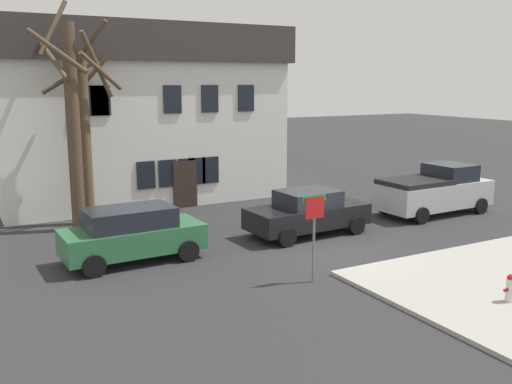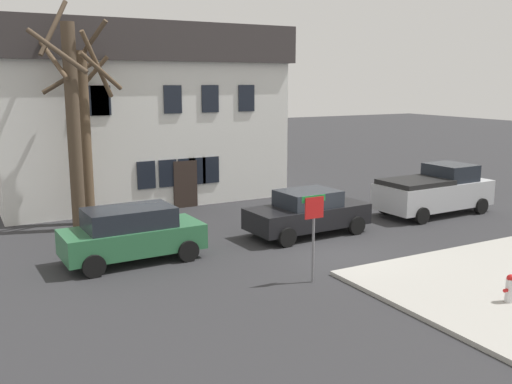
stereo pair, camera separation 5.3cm
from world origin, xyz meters
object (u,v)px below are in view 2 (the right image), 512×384
(tree_bare_near, at_px, (73,118))
(tree_bare_mid, at_px, (85,129))
(car_green_wagon, at_px, (132,233))
(car_black_sedan, at_px, (308,212))
(building_main, at_px, (134,112))
(pickup_truck_silver, at_px, (435,191))
(fire_hydrant, at_px, (510,288))
(street_sign_pole, at_px, (314,222))

(tree_bare_near, relative_size, tree_bare_mid, 1.15)
(car_green_wagon, xyz_separation_m, car_black_sedan, (6.59, 0.02, -0.07))
(car_black_sedan, bearing_deg, building_main, 107.70)
(car_black_sedan, bearing_deg, car_green_wagon, -179.83)
(tree_bare_near, distance_m, pickup_truck_silver, 14.95)
(tree_bare_near, bearing_deg, car_black_sedan, -33.28)
(building_main, relative_size, car_black_sedan, 2.87)
(tree_bare_mid, distance_m, pickup_truck_silver, 14.58)
(car_green_wagon, bearing_deg, pickup_truck_silver, 1.08)
(car_green_wagon, distance_m, pickup_truck_silver, 13.21)
(car_black_sedan, bearing_deg, pickup_truck_silver, 1.99)
(tree_bare_near, height_order, pickup_truck_silver, tree_bare_near)
(car_green_wagon, bearing_deg, fire_hydrant, -48.08)
(building_main, height_order, tree_bare_mid, building_main)
(car_green_wagon, height_order, fire_hydrant, car_green_wagon)
(pickup_truck_silver, relative_size, street_sign_pole, 2.09)
(tree_bare_near, distance_m, car_green_wagon, 5.86)
(fire_hydrant, bearing_deg, car_green_wagon, 131.92)
(car_green_wagon, xyz_separation_m, fire_hydrant, (7.28, -8.11, -0.41))
(building_main, height_order, car_green_wagon, building_main)
(building_main, xyz_separation_m, tree_bare_near, (-3.95, -5.62, 0.12))
(tree_bare_mid, relative_size, pickup_truck_silver, 1.42)
(building_main, height_order, car_black_sedan, building_main)
(building_main, height_order, fire_hydrant, building_main)
(pickup_truck_silver, bearing_deg, tree_bare_near, 161.90)
(building_main, relative_size, car_green_wagon, 3.05)
(building_main, relative_size, fire_hydrant, 18.62)
(fire_hydrant, xyz_separation_m, street_sign_pole, (-3.36, 3.82, 1.27))
(fire_hydrant, bearing_deg, street_sign_pole, 131.41)
(fire_hydrant, bearing_deg, car_black_sedan, 94.84)
(car_black_sedan, distance_m, pickup_truck_silver, 6.62)
(car_green_wagon, height_order, pickup_truck_silver, pickup_truck_silver)
(building_main, xyz_separation_m, tree_bare_mid, (-3.39, -4.91, -0.33))
(tree_bare_near, height_order, street_sign_pole, tree_bare_near)
(tree_bare_mid, relative_size, car_black_sedan, 1.59)
(tree_bare_mid, distance_m, fire_hydrant, 15.83)
(building_main, distance_m, street_sign_pole, 14.90)
(building_main, bearing_deg, car_black_sedan, -72.30)
(tree_bare_near, relative_size, car_black_sedan, 1.83)
(tree_bare_mid, height_order, car_black_sedan, tree_bare_mid)
(building_main, distance_m, pickup_truck_silver, 14.54)
(building_main, distance_m, fire_hydrant, 19.28)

